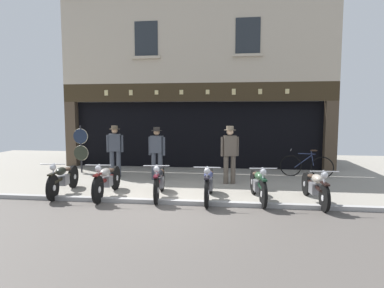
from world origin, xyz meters
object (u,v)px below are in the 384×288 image
at_px(motorcycle_left, 107,180).
at_px(motorcycle_right, 315,186).
at_px(shopkeeper_center, 157,151).
at_px(salesman_right, 230,152).
at_px(salesman_left, 115,149).
at_px(tyre_sign_pole, 81,145).
at_px(motorcycle_center_right, 258,184).
at_px(motorcycle_far_left, 63,178).
at_px(motorcycle_center, 209,183).
at_px(leaning_bicycle, 306,166).
at_px(motorcycle_center_left, 159,181).
at_px(advert_board_near, 233,128).

height_order(motorcycle_left, motorcycle_right, motorcycle_left).
xyz_separation_m(shopkeeper_center, salesman_right, (2.33, -0.28, 0.04)).
bearing_deg(salesman_left, shopkeeper_center, 159.03).
relative_size(motorcycle_left, tyre_sign_pole, 1.22).
height_order(motorcycle_center_right, tyre_sign_pole, tyre_sign_pole).
relative_size(motorcycle_far_left, motorcycle_left, 0.98).
xyz_separation_m(motorcycle_center, motorcycle_right, (2.54, 0.03, -0.02)).
relative_size(motorcycle_left, shopkeeper_center, 1.22).
relative_size(shopkeeper_center, leaning_bicycle, 1.00).
height_order(salesman_left, shopkeeper_center, salesman_left).
distance_m(motorcycle_left, motorcycle_center_left, 1.36).
xyz_separation_m(motorcycle_left, salesman_left, (-0.72, 2.50, 0.53)).
bearing_deg(salesman_right, shopkeeper_center, -20.55).
distance_m(motorcycle_center_left, leaning_bicycle, 5.43).
distance_m(motorcycle_center_left, tyre_sign_pole, 4.76).
distance_m(motorcycle_center_right, shopkeeper_center, 3.76).
xyz_separation_m(motorcycle_center, salesman_right, (0.49, 1.94, 0.55)).
bearing_deg(advert_board_near, salesman_left, -149.51).
xyz_separation_m(motorcycle_right, shopkeeper_center, (-4.39, 2.18, 0.54)).
bearing_deg(motorcycle_center_right, tyre_sign_pole, -32.83).
bearing_deg(shopkeeper_center, motorcycle_right, 160.14).
relative_size(motorcycle_far_left, salesman_left, 1.18).
height_order(motorcycle_right, salesman_right, salesman_right).
bearing_deg(motorcycle_center, motorcycle_center_right, -176.20).
height_order(motorcycle_center, tyre_sign_pole, tyre_sign_pole).
height_order(motorcycle_far_left, salesman_right, salesman_right).
bearing_deg(tyre_sign_pole, motorcycle_left, -54.43).
height_order(salesman_right, leaning_bicycle, salesman_right).
relative_size(motorcycle_left, salesman_right, 1.18).
distance_m(motorcycle_left, motorcycle_center_right, 3.85).
distance_m(motorcycle_center_left, advert_board_near, 5.21).
height_order(motorcycle_center, salesman_left, salesman_left).
distance_m(tyre_sign_pole, advert_board_near, 5.73).
height_order(motorcycle_far_left, advert_board_near, advert_board_near).
relative_size(motorcycle_right, leaning_bicycle, 1.20).
bearing_deg(leaning_bicycle, tyre_sign_pole, 104.91).
height_order(motorcycle_left, motorcycle_center_left, motorcycle_left).
height_order(motorcycle_right, leaning_bicycle, leaning_bicycle).
bearing_deg(leaning_bicycle, shopkeeper_center, 116.44).
distance_m(motorcycle_left, leaning_bicycle, 6.61).
xyz_separation_m(salesman_left, leaning_bicycle, (6.42, 0.84, -0.58)).
xyz_separation_m(tyre_sign_pole, advert_board_near, (5.45, 1.68, 0.58)).
xyz_separation_m(motorcycle_center, leaning_bicycle, (3.06, 3.35, -0.05)).
bearing_deg(leaning_bicycle, motorcycle_right, -175.48).
xyz_separation_m(motorcycle_left, tyre_sign_pole, (-2.24, 3.13, 0.56)).
xyz_separation_m(motorcycle_center, salesman_left, (-3.36, 2.52, 0.53)).
bearing_deg(shopkeeper_center, motorcycle_center_right, 151.70).
height_order(motorcycle_center, advert_board_near, advert_board_near).
height_order(salesman_right, advert_board_near, advert_board_near).
distance_m(motorcycle_left, salesman_left, 2.65).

